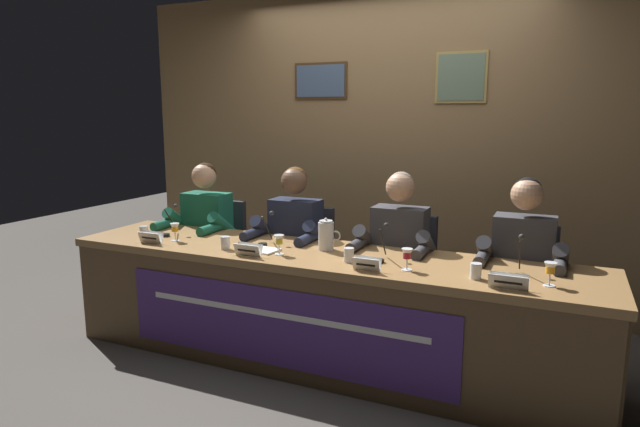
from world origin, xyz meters
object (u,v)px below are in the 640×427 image
Objects in this scene: water_cup_far_left at (144,233)px; nameplate_center_right at (367,264)px; microphone_far_right at (519,263)px; document_stack_center_left at (262,250)px; nameplate_far_left at (151,237)px; microphone_center_right at (382,249)px; microphone_center_left at (266,234)px; nameplate_far_right at (508,282)px; water_cup_far_right at (476,272)px; juice_glass_center_left at (279,241)px; chair_center_right at (403,281)px; conference_table at (312,292)px; panelist_center_right at (396,250)px; nameplate_center_left at (248,250)px; panelist_center_left at (291,239)px; chair_far_left at (217,257)px; juice_glass_far_right at (550,270)px; water_pitcher_central at (326,235)px; juice_glass_center_right at (407,255)px; panelist_far_left at (201,229)px; juice_glass_far_left at (175,229)px; chair_center_left at (303,269)px; panelist_far_right at (522,263)px; water_cup_center_right at (349,256)px; microphone_far_left at (169,225)px; water_cup_center_left at (225,244)px; chair_far_right at (521,297)px.

nameplate_center_right is at bearing -4.20° from water_cup_far_left.
microphone_far_right reaches higher than document_stack_center_left.
microphone_center_right is (1.55, 0.22, 0.03)m from nameplate_far_left.
microphone_center_left is 1.13× the size of nameplate_far_right.
water_cup_far_right is at bearing 10.26° from nameplate_center_right.
water_cup_far_left is at bearing -178.45° from document_stack_center_left.
chair_center_right reaches higher than juice_glass_center_left.
panelist_center_right is at bearing 49.56° from conference_table.
panelist_center_left is at bearing 92.60° from nameplate_center_left.
microphone_center_left reaches higher than chair_far_left.
water_cup_far_left is (-1.29, -0.03, 0.27)m from conference_table.
water_pitcher_central is at bearing 170.98° from juice_glass_far_right.
nameplate_center_right is 1.26× the size of juice_glass_center_right.
panelist_far_left is 6.34× the size of nameplate_far_right.
water_cup_far_left is 1.03m from panelist_center_left.
juice_glass_far_left is 1.00× the size of juice_glass_far_right.
microphone_center_right is 0.77m from microphone_far_right.
chair_center_right is (0.78, 0.00, 0.00)m from chair_center_left.
chair_far_left is 0.85m from panelist_center_left.
panelist_far_left is 14.26× the size of water_cup_far_left.
panelist_far_right is (0.76, 0.38, -0.10)m from microphone_center_right.
water_cup_center_right is 0.20m from microphone_center_right.
panelist_center_left is at bearing 86.26° from microphone_center_left.
chair_center_left is 1.79m from nameplate_far_right.
microphone_far_left is at bearing 174.79° from water_cup_center_right.
microphone_far_right is at bearing -13.69° from chair_far_left.
water_cup_center_left is at bearing -129.56° from microphone_center_left.
juice_glass_center_left is 0.10× the size of panelist_far_right.
juice_glass_far_left is 2.22m from microphone_far_right.
chair_far_right is 1.70m from document_stack_center_left.
microphone_far_left is 1.74× the size of juice_glass_center_left.
microphone_far_left is (-0.01, -0.35, 0.10)m from panelist_far_left.
microphone_center_right is at bearing -25.34° from panelist_center_left.
juice_glass_center_left is 1.46× the size of water_cup_center_left.
juice_glass_center_right reaches higher than nameplate_far_right.
water_pitcher_central is (0.42, 0.04, 0.02)m from microphone_center_left.
microphone_far_right reaches higher than water_cup_far_left.
juice_glass_far_left is (-1.03, -0.01, 0.31)m from conference_table.
panelist_center_left reaches higher than water_pitcher_central.
juice_glass_far_right reaches higher than conference_table.
chair_center_left is 1.72m from microphone_far_right.
panelist_far_right is at bearing 8.54° from microphone_far_left.
juice_glass_far_left is 0.20m from microphone_far_left.
water_cup_center_right is at bearing 12.32° from nameplate_center_left.
juice_glass_far_left is 1.46× the size of water_cup_far_left.
water_cup_center_left is 1.94m from chair_far_right.
microphone_center_left reaches higher than nameplate_far_left.
microphone_center_left is (0.73, 0.28, 0.03)m from nameplate_far_left.
water_cup_far_left is at bearing -178.58° from conference_table.
microphone_center_right reaches higher than juice_glass_far_left.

